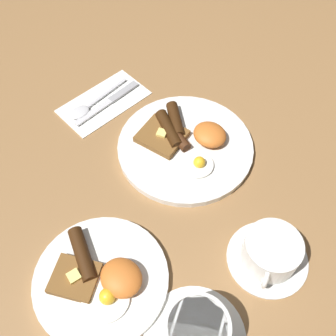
{
  "coord_description": "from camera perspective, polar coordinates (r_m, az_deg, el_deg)",
  "views": [
    {
      "loc": [
        -0.32,
        0.41,
        0.67
      ],
      "look_at": [
        -0.02,
        0.08,
        0.03
      ],
      "focal_mm": 42.0,
      "sensor_mm": 36.0,
      "label": 1
    }
  ],
  "objects": [
    {
      "name": "knife",
      "position": [
        0.94,
        -8.31,
        9.69
      ],
      "size": [
        0.02,
        0.19,
        0.01
      ],
      "rotation": [
        0.0,
        0.0,
        1.53
      ],
      "color": "silver",
      "rests_on": "napkin"
    },
    {
      "name": "teacup_far",
      "position": [
        0.65,
        4.14,
        -22.79
      ],
      "size": [
        0.16,
        0.16,
        0.08
      ],
      "color": "white",
      "rests_on": "ground_plane"
    },
    {
      "name": "breakfast_plate_near",
      "position": [
        0.84,
        2.47,
        3.58
      ],
      "size": [
        0.29,
        0.29,
        0.05
      ],
      "color": "white",
      "rests_on": "ground_plane"
    },
    {
      "name": "spoon",
      "position": [
        0.93,
        -11.87,
        8.53
      ],
      "size": [
        0.03,
        0.18,
        0.01
      ],
      "rotation": [
        0.0,
        0.0,
        1.57
      ],
      "color": "silver",
      "rests_on": "napkin"
    },
    {
      "name": "teacup_near",
      "position": [
        0.72,
        14.64,
        -11.84
      ],
      "size": [
        0.14,
        0.14,
        0.07
      ],
      "color": "white",
      "rests_on": "ground_plane"
    },
    {
      "name": "napkin",
      "position": [
        0.95,
        -9.29,
        9.48
      ],
      "size": [
        0.13,
        0.21,
        0.01
      ],
      "primitive_type": "cube",
      "rotation": [
        0.0,
        0.0,
        -0.09
      ],
      "color": "white",
      "rests_on": "ground_plane"
    },
    {
      "name": "breakfast_plate_far",
      "position": [
        0.7,
        -9.64,
        -15.53
      ],
      "size": [
        0.23,
        0.23,
        0.05
      ],
      "color": "white",
      "rests_on": "ground_plane"
    },
    {
      "name": "ground_plane",
      "position": [
        0.85,
        2.49,
        2.78
      ],
      "size": [
        3.0,
        3.0,
        0.0
      ],
      "primitive_type": "plane",
      "color": "olive"
    }
  ]
}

